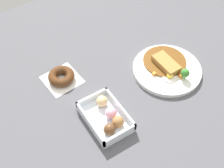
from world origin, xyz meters
The scene contains 4 objects.
ground_plane centered at (0.00, 0.00, 0.00)m, with size 1.60×1.60×0.00m, color #4C4C51.
curry_plate centered at (0.05, -0.15, 0.01)m, with size 0.28×0.28×0.07m.
donut_box centered at (-0.03, 0.18, 0.02)m, with size 0.20×0.13×0.05m.
chocolate_ring_donut centered at (0.24, 0.23, 0.02)m, with size 0.15×0.15×0.04m.
Camera 1 is at (-0.52, 0.48, 0.90)m, focal length 47.05 mm.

